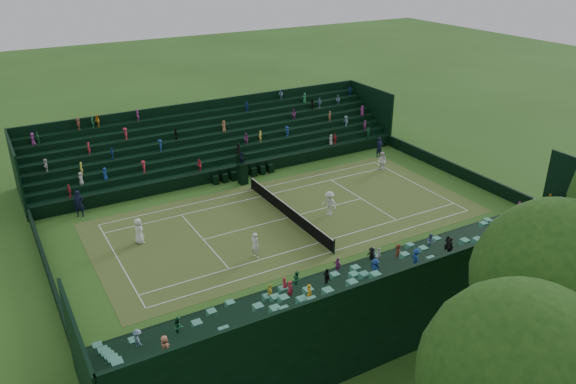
% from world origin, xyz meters
% --- Properties ---
extents(ground, '(160.00, 160.00, 0.00)m').
position_xyz_m(ground, '(0.00, 0.00, 0.00)').
color(ground, '#2C551B').
rests_on(ground, ground).
extents(court_surface, '(12.97, 26.77, 0.01)m').
position_xyz_m(court_surface, '(0.00, 0.00, 0.01)').
color(court_surface, '#3D7828').
rests_on(court_surface, ground).
extents(perimeter_wall_north, '(17.17, 0.20, 1.00)m').
position_xyz_m(perimeter_wall_north, '(0.00, 15.88, 0.50)').
color(perimeter_wall_north, black).
rests_on(perimeter_wall_north, ground).
extents(perimeter_wall_south, '(17.17, 0.20, 1.00)m').
position_xyz_m(perimeter_wall_south, '(0.00, -15.88, 0.50)').
color(perimeter_wall_south, black).
rests_on(perimeter_wall_south, ground).
extents(perimeter_wall_east, '(0.20, 31.77, 1.00)m').
position_xyz_m(perimeter_wall_east, '(8.48, 0.00, 0.50)').
color(perimeter_wall_east, black).
rests_on(perimeter_wall_east, ground).
extents(perimeter_wall_west, '(0.20, 31.77, 1.00)m').
position_xyz_m(perimeter_wall_west, '(-8.48, 0.00, 0.50)').
color(perimeter_wall_west, black).
rests_on(perimeter_wall_west, ground).
extents(north_grandstand, '(6.60, 32.00, 4.90)m').
position_xyz_m(north_grandstand, '(12.66, 0.00, 1.55)').
color(north_grandstand, black).
rests_on(north_grandstand, ground).
extents(south_grandstand, '(6.60, 32.00, 4.90)m').
position_xyz_m(south_grandstand, '(-12.66, 0.00, 1.55)').
color(south_grandstand, black).
rests_on(south_grandstand, ground).
extents(tennis_net, '(11.67, 0.10, 1.06)m').
position_xyz_m(tennis_net, '(0.00, 0.00, 0.53)').
color(tennis_net, black).
rests_on(tennis_net, ground).
extents(umpire_chair, '(0.84, 0.84, 2.65)m').
position_xyz_m(umpire_chair, '(-7.09, -0.13, 1.13)').
color(umpire_chair, black).
rests_on(umpire_chair, ground).
extents(courtside_chairs, '(0.48, 5.45, 1.05)m').
position_xyz_m(courtside_chairs, '(-8.07, 0.41, 0.40)').
color(courtside_chairs, black).
rests_on(courtside_chairs, ground).
extents(player_near_west, '(0.95, 0.74, 1.73)m').
position_xyz_m(player_near_west, '(-1.66, -10.11, 0.87)').
color(player_near_west, white).
rests_on(player_near_west, ground).
extents(player_near_east, '(0.74, 0.63, 1.72)m').
position_xyz_m(player_near_east, '(3.68, -4.41, 0.86)').
color(player_near_east, white).
rests_on(player_near_east, ground).
extents(player_far_west, '(0.92, 0.77, 1.69)m').
position_xyz_m(player_far_west, '(-3.65, 11.22, 0.84)').
color(player_far_west, white).
rests_on(player_far_west, ground).
extents(player_far_east, '(1.35, 1.09, 1.83)m').
position_xyz_m(player_far_east, '(1.06, 2.76, 0.91)').
color(player_far_east, white).
rests_on(player_far_east, ground).
extents(line_judge_north, '(0.50, 0.71, 1.83)m').
position_xyz_m(line_judge_north, '(-6.46, 13.13, 0.92)').
color(line_judge_north, black).
rests_on(line_judge_north, ground).
extents(line_judge_south, '(0.68, 0.83, 1.95)m').
position_xyz_m(line_judge_south, '(-7.54, -12.67, 0.98)').
color(line_judge_south, black).
rests_on(line_judge_south, ground).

